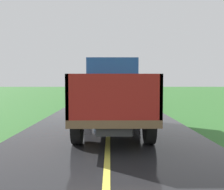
{
  "coord_description": "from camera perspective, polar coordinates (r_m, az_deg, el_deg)",
  "views": [
    {
      "loc": [
        0.06,
        -0.01,
        1.88
      ],
      "look_at": [
        0.14,
        8.74,
        1.4
      ],
      "focal_mm": 37.16,
      "sensor_mm": 36.0,
      "label": 1
    }
  ],
  "objects": [
    {
      "name": "banana_truck_near",
      "position": [
        9.16,
        0.19,
        0.6
      ],
      "size": [
        2.38,
        5.82,
        2.8
      ],
      "color": "#2D2D30",
      "rests_on": "road_surface"
    },
    {
      "name": "banana_truck_far",
      "position": [
        20.02,
        -0.57,
        1.95
      ],
      "size": [
        2.38,
        5.81,
        2.8
      ],
      "color": "#2D2D30",
      "rests_on": "road_surface"
    }
  ]
}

